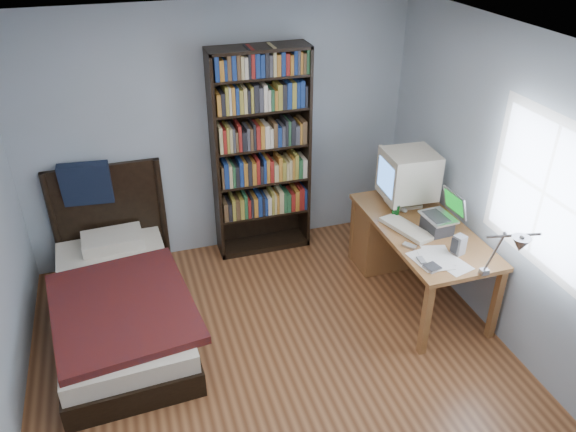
{
  "coord_description": "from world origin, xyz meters",
  "views": [
    {
      "loc": [
        -0.9,
        -2.95,
        3.3
      ],
      "look_at": [
        0.3,
        0.85,
        0.98
      ],
      "focal_mm": 35.0,
      "sensor_mm": 36.0,
      "label": 1
    }
  ],
  "objects_px": {
    "desk": "(397,233)",
    "keyboard": "(407,228)",
    "laptop": "(440,221)",
    "bed": "(119,298)",
    "desk_lamp": "(515,247)",
    "speaker": "(459,245)",
    "bookshelf": "(261,155)",
    "soda_can": "(396,210)",
    "crt_monitor": "(407,175)"
  },
  "relations": [
    {
      "from": "desk",
      "to": "keyboard",
      "type": "relative_size",
      "value": 3.08
    },
    {
      "from": "crt_monitor",
      "to": "bed",
      "type": "bearing_deg",
      "value": -179.7
    },
    {
      "from": "speaker",
      "to": "bed",
      "type": "xyz_separation_m",
      "value": [
        -2.71,
        0.87,
        -0.56
      ]
    },
    {
      "from": "desk",
      "to": "keyboard",
      "type": "xyz_separation_m",
      "value": [
        -0.16,
        -0.43,
        0.33
      ]
    },
    {
      "from": "crt_monitor",
      "to": "keyboard",
      "type": "relative_size",
      "value": 1.08
    },
    {
      "from": "keyboard",
      "to": "bed",
      "type": "xyz_separation_m",
      "value": [
        -2.48,
        0.42,
        -0.49
      ]
    },
    {
      "from": "desk",
      "to": "bookshelf",
      "type": "height_order",
      "value": "bookshelf"
    },
    {
      "from": "laptop",
      "to": "bookshelf",
      "type": "bearing_deg",
      "value": 132.98
    },
    {
      "from": "laptop",
      "to": "bed",
      "type": "height_order",
      "value": "bed"
    },
    {
      "from": "crt_monitor",
      "to": "speaker",
      "type": "xyz_separation_m",
      "value": [
        0.02,
        -0.88,
        -0.22
      ]
    },
    {
      "from": "keyboard",
      "to": "bed",
      "type": "relative_size",
      "value": 0.24
    },
    {
      "from": "laptop",
      "to": "bookshelf",
      "type": "relative_size",
      "value": 0.17
    },
    {
      "from": "laptop",
      "to": "keyboard",
      "type": "relative_size",
      "value": 0.73
    },
    {
      "from": "keyboard",
      "to": "soda_can",
      "type": "height_order",
      "value": "soda_can"
    },
    {
      "from": "speaker",
      "to": "soda_can",
      "type": "relative_size",
      "value": 1.37
    },
    {
      "from": "soda_can",
      "to": "speaker",
      "type": "bearing_deg",
      "value": -72.96
    },
    {
      "from": "soda_can",
      "to": "crt_monitor",
      "type": "bearing_deg",
      "value": 44.38
    },
    {
      "from": "laptop",
      "to": "bed",
      "type": "distance_m",
      "value": 2.84
    },
    {
      "from": "desk_lamp",
      "to": "soda_can",
      "type": "relative_size",
      "value": 5.27
    },
    {
      "from": "desk",
      "to": "desk_lamp",
      "type": "distance_m",
      "value": 1.77
    },
    {
      "from": "desk_lamp",
      "to": "bookshelf",
      "type": "relative_size",
      "value": 0.3
    },
    {
      "from": "desk_lamp",
      "to": "keyboard",
      "type": "xyz_separation_m",
      "value": [
        -0.14,
        1.14,
        -0.5
      ]
    },
    {
      "from": "laptop",
      "to": "speaker",
      "type": "xyz_separation_m",
      "value": [
        -0.03,
        -0.35,
        -0.02
      ]
    },
    {
      "from": "desk_lamp",
      "to": "speaker",
      "type": "xyz_separation_m",
      "value": [
        0.09,
        0.69,
        -0.43
      ]
    },
    {
      "from": "keyboard",
      "to": "bed",
      "type": "distance_m",
      "value": 2.56
    },
    {
      "from": "desk",
      "to": "speaker",
      "type": "bearing_deg",
      "value": -85.74
    },
    {
      "from": "desk_lamp",
      "to": "bed",
      "type": "bearing_deg",
      "value": 149.25
    },
    {
      "from": "laptop",
      "to": "speaker",
      "type": "distance_m",
      "value": 0.36
    },
    {
      "from": "desk",
      "to": "bed",
      "type": "relative_size",
      "value": 0.73
    },
    {
      "from": "speaker",
      "to": "desk",
      "type": "bearing_deg",
      "value": 77.37
    },
    {
      "from": "desk",
      "to": "speaker",
      "type": "relative_size",
      "value": 9.23
    },
    {
      "from": "desk",
      "to": "laptop",
      "type": "distance_m",
      "value": 0.68
    },
    {
      "from": "crt_monitor",
      "to": "speaker",
      "type": "distance_m",
      "value": 0.91
    },
    {
      "from": "desk",
      "to": "crt_monitor",
      "type": "height_order",
      "value": "crt_monitor"
    },
    {
      "from": "desk",
      "to": "soda_can",
      "type": "xyz_separation_m",
      "value": [
        -0.15,
        -0.18,
        0.38
      ]
    },
    {
      "from": "bookshelf",
      "to": "keyboard",
      "type": "bearing_deg",
      "value": -51.47
    },
    {
      "from": "speaker",
      "to": "bookshelf",
      "type": "height_order",
      "value": "bookshelf"
    },
    {
      "from": "desk_lamp",
      "to": "speaker",
      "type": "relative_size",
      "value": 3.84
    },
    {
      "from": "bookshelf",
      "to": "laptop",
      "type": "bearing_deg",
      "value": -47.02
    },
    {
      "from": "desk_lamp",
      "to": "bed",
      "type": "xyz_separation_m",
      "value": [
        -2.62,
        1.56,
        -0.99
      ]
    },
    {
      "from": "desk_lamp",
      "to": "desk",
      "type": "bearing_deg",
      "value": 89.19
    },
    {
      "from": "bookshelf",
      "to": "bed",
      "type": "height_order",
      "value": "bookshelf"
    },
    {
      "from": "crt_monitor",
      "to": "desk_lamp",
      "type": "relative_size",
      "value": 0.84
    },
    {
      "from": "soda_can",
      "to": "bookshelf",
      "type": "relative_size",
      "value": 0.06
    },
    {
      "from": "desk",
      "to": "bookshelf",
      "type": "bearing_deg",
      "value": 144.96
    },
    {
      "from": "speaker",
      "to": "bed",
      "type": "height_order",
      "value": "bed"
    },
    {
      "from": "desk",
      "to": "bed",
      "type": "height_order",
      "value": "bed"
    },
    {
      "from": "speaker",
      "to": "bed",
      "type": "bearing_deg",
      "value": 145.31
    },
    {
      "from": "desk",
      "to": "crt_monitor",
      "type": "bearing_deg",
      "value": 10.72
    },
    {
      "from": "keyboard",
      "to": "bookshelf",
      "type": "distance_m",
      "value": 1.6
    }
  ]
}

